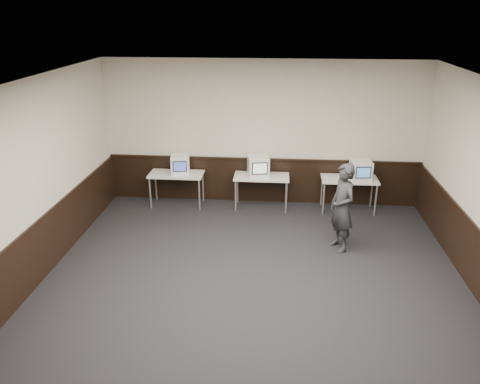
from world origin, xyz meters
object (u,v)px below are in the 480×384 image
emac_left (180,164)px  emac_center (258,166)px  desk_left (176,176)px  desk_right (349,181)px  desk_center (262,179)px  person (342,208)px  emac_right (361,170)px

emac_left → emac_center: emac_center is taller
desk_left → desk_right: (3.80, 0.00, 0.00)m
desk_center → person: size_ratio=0.73×
desk_right → emac_right: size_ratio=2.47×
desk_left → desk_right: size_ratio=1.00×
desk_right → desk_left: bearing=180.0°
desk_right → emac_center: bearing=179.6°
desk_right → emac_left: 3.72m
desk_right → emac_left: bearing=179.3°
emac_center → emac_right: size_ratio=1.11×
desk_left → desk_right: 3.80m
emac_left → desk_right: bearing=-9.7°
desk_left → desk_right: bearing=0.0°
desk_right → emac_left: emac_left is taller
emac_right → desk_left: bearing=174.2°
emac_left → emac_center: bearing=-10.0°
emac_center → emac_left: bearing=168.6°
emac_center → emac_right: 2.19m
desk_center → emac_left: size_ratio=2.48×
desk_right → person: bearing=-101.8°
desk_right → desk_center: bearing=180.0°
emac_left → emac_right: (3.92, -0.09, 0.01)m
desk_left → desk_center: size_ratio=1.00×
desk_center → emac_right: bearing=-1.2°
desk_center → emac_center: size_ratio=2.22×
desk_left → emac_right: size_ratio=2.47×
emac_center → person: bearing=-58.9°
desk_left → emac_left: emac_left is taller
desk_left → person: person is taller
desk_left → person: bearing=-27.7°
desk_right → emac_right: emac_right is taller
desk_right → person: 1.84m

